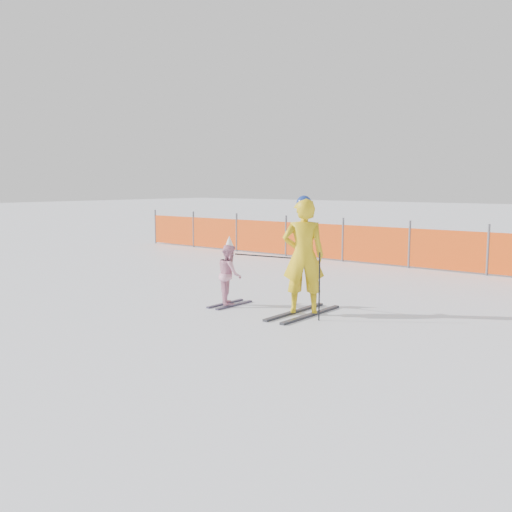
# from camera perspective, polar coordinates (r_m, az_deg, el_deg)

# --- Properties ---
(ground) EXTENTS (120.00, 120.00, 0.00)m
(ground) POSITION_cam_1_polar(r_m,az_deg,el_deg) (9.32, -1.95, -6.41)
(ground) COLOR white
(ground) RESTS_ON ground
(adult) EXTENTS (0.84, 1.67, 2.01)m
(adult) POSITION_cam_1_polar(r_m,az_deg,el_deg) (9.56, 4.77, 0.03)
(adult) COLOR black
(adult) RESTS_ON ground
(child) EXTENTS (0.67, 0.94, 1.27)m
(child) POSITION_cam_1_polar(r_m,az_deg,el_deg) (10.34, -2.66, -1.77)
(child) COLOR black
(child) RESTS_ON ground
(ski_poles) EXTENTS (1.80, 0.21, 1.11)m
(ski_poles) POSITION_cam_1_polar(r_m,az_deg,el_deg) (9.57, 3.40, -1.42)
(ski_poles) COLOR black
(ski_poles) RESTS_ON ground
(safety_fence) EXTENTS (14.72, 0.06, 1.25)m
(safety_fence) POSITION_cam_1_polar(r_m,az_deg,el_deg) (16.74, 6.65, 1.54)
(safety_fence) COLOR #595960
(safety_fence) RESTS_ON ground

